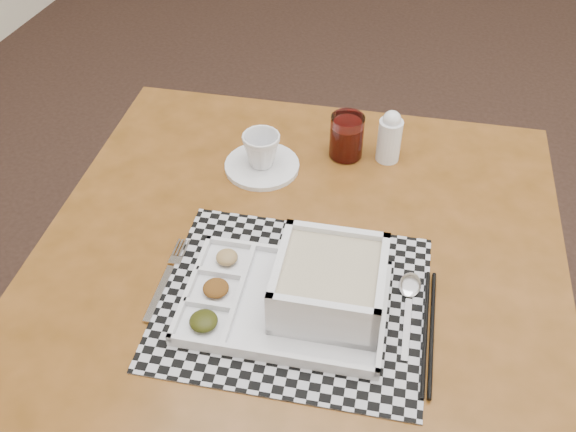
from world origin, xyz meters
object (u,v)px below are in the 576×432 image
object	(u,v)px
dining_table	(299,278)
juice_glass	(347,138)
cup	(261,150)
serving_tray	(315,290)
creamer_bottle	(390,137)

from	to	relation	value
dining_table	juice_glass	bearing A→B (deg)	87.42
dining_table	juice_glass	xyz separation A→B (m)	(0.01, 0.29, 0.11)
juice_glass	cup	bearing A→B (deg)	-148.87
serving_tray	cup	size ratio (longest dim) A/B	4.55
juice_glass	creamer_bottle	xyz separation A→B (m)	(0.08, 0.01, 0.01)
cup	creamer_bottle	world-z (taller)	creamer_bottle
dining_table	juice_glass	distance (m)	0.31
cup	serving_tray	bearing A→B (deg)	-36.35
creamer_bottle	serving_tray	bearing A→B (deg)	-95.30
cup	creamer_bottle	distance (m)	0.26
juice_glass	serving_tray	bearing A→B (deg)	-83.55
serving_tray	dining_table	bearing A→B (deg)	117.80
cup	juice_glass	bearing A→B (deg)	52.60
serving_tray	juice_glass	world-z (taller)	serving_tray
dining_table	creamer_bottle	xyz separation A→B (m)	(0.10, 0.30, 0.13)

